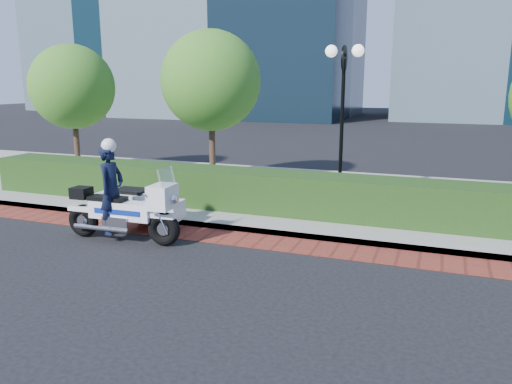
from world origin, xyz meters
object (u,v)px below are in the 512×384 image
(tree_b, at_px, (211,81))
(lamppost, at_px, (343,99))
(police_motorcycle, at_px, (127,202))
(tree_a, at_px, (72,87))

(tree_b, bearing_deg, lamppost, -16.11)
(lamppost, height_order, police_motorcycle, lamppost)
(tree_a, bearing_deg, tree_b, 0.00)
(tree_a, xyz_separation_m, tree_b, (5.50, 0.00, 0.21))
(tree_a, distance_m, tree_b, 5.50)
(lamppost, distance_m, tree_b, 4.71)
(tree_b, bearing_deg, tree_a, 180.00)
(tree_a, relative_size, police_motorcycle, 1.65)
(lamppost, height_order, tree_a, tree_a)
(lamppost, xyz_separation_m, police_motorcycle, (-3.94, -4.32, -2.19))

